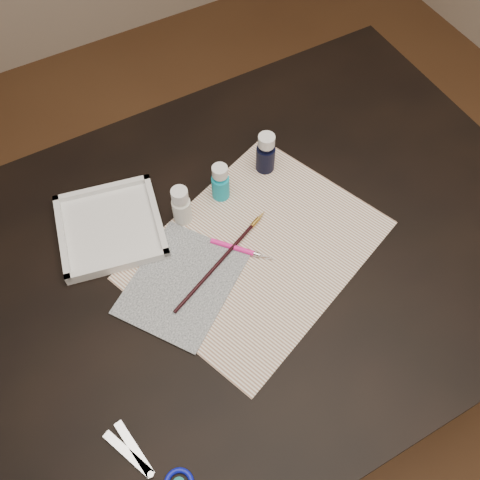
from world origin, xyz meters
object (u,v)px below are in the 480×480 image
canvas (182,283)px  paint_bottle_white (181,205)px  paper (257,250)px  palette_tray (110,227)px  scissors (141,470)px  paint_bottle_cyan (220,182)px  paint_bottle_navy (266,153)px

canvas → paint_bottle_white: size_ratio=2.43×
paper → palette_tray: palette_tray is taller
canvas → paint_bottle_white: (0.07, 0.14, 0.04)m
scissors → palette_tray: size_ratio=0.91×
paint_bottle_white → paint_bottle_cyan: (0.10, 0.02, -0.00)m
paper → paint_bottle_cyan: 0.16m
canvas → paint_bottle_white: 0.16m
paint_bottle_navy → palette_tray: bearing=178.2°
paint_bottle_white → palette_tray: bearing=162.1°
palette_tray → scissors: bearing=-106.0°
paper → paint_bottle_white: (-0.10, 0.14, 0.05)m
paper → palette_tray: (-0.23, 0.18, 0.01)m
canvas → scissors: 0.33m
paint_bottle_white → paint_bottle_navy: 0.22m
paint_bottle_white → paint_bottle_navy: paint_bottle_navy is taller
scissors → palette_tray: (0.13, 0.45, 0.01)m
paint_bottle_white → paint_bottle_navy: (0.21, 0.03, 0.00)m
paper → canvas: canvas is taller
paper → paint_bottle_white: 0.17m
canvas → scissors: size_ratio=1.23×
canvas → palette_tray: 0.19m
canvas → scissors: bearing=-126.9°
paint_bottle_cyan → paint_bottle_navy: (0.12, 0.02, 0.00)m
paint_bottle_white → palette_tray: size_ratio=0.46×
paper → canvas: 0.16m
canvas → paint_bottle_cyan: paint_bottle_cyan is taller
paint_bottle_navy → scissors: paint_bottle_navy is taller
paint_bottle_navy → palette_tray: paint_bottle_navy is taller
paint_bottle_white → scissors: paint_bottle_white is taller
scissors → paint_bottle_white: bearing=-56.7°
canvas → paint_bottle_navy: 0.33m
palette_tray → canvas: bearing=-68.4°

